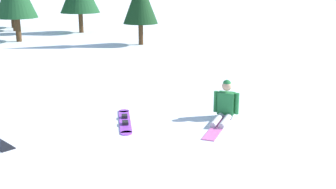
# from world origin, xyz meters

# --- Properties ---
(snowboarder_background) EXTENTS (0.91, 1.80, 0.95)m
(snowboarder_background) POSITION_xyz_m (1.49, 5.25, 0.33)
(snowboarder_background) COLOR #B7B7BC
(snowboarder_background) RESTS_ON ground_plane
(loose_snowboard_near_left) EXTENTS (0.65, 1.88, 0.09)m
(loose_snowboard_near_left) POSITION_xyz_m (-0.88, 4.92, 0.02)
(loose_snowboard_near_left) COLOR #993FD8
(loose_snowboard_near_left) RESTS_ON ground_plane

